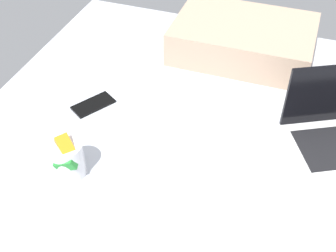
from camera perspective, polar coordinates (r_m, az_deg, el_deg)
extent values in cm
cube|color=#B7BCC6|center=(143.97, 10.64, -4.74)|extent=(180.00, 140.00, 18.00)
cylinder|color=silver|center=(125.79, -12.87, -4.29)|extent=(9.00, 9.00, 11.00)
cube|color=orange|center=(127.86, -13.41, -4.47)|extent=(6.34, 5.76, 5.33)
cube|color=#268C33|center=(122.87, -13.05, -4.44)|extent=(7.29, 5.89, 5.94)
cube|color=orange|center=(122.02, -13.25, -2.54)|extent=(7.45, 6.93, 5.32)
cube|color=black|center=(150.14, -9.75, 2.70)|extent=(13.20, 15.47, 0.80)
cube|color=tan|center=(173.10, 9.76, 11.11)|extent=(52.00, 36.00, 13.00)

